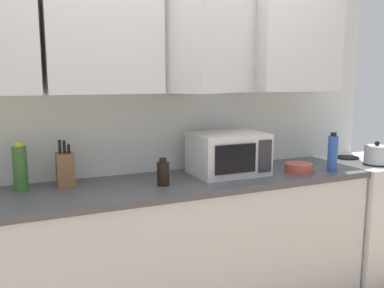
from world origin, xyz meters
The scene contains 10 objects.
wall_back_with_cabinets centered at (0.00, -0.07, 1.58)m, with size 3.67×0.62×2.60m.
counter_run centered at (0.00, -0.30, 0.45)m, with size 2.80×0.63×0.90m.
stove_range centered at (1.78, -0.32, 0.45)m, with size 0.76×0.64×0.91m.
kettle centered at (1.61, -0.46, 0.98)m, with size 0.17×0.17×0.17m.
microwave centered at (0.45, -0.27, 1.04)m, with size 0.48×0.37×0.28m.
knife_block centered at (-0.60, -0.15, 1.00)m, with size 0.10×0.12×0.28m.
bottle_green_oil centered at (-0.84, -0.15, 1.03)m, with size 0.08×0.08×0.29m.
bottle_soy_dark centered at (-0.05, -0.37, 0.98)m, with size 0.08×0.08×0.17m.
bottle_blue_cleaner centered at (1.15, -0.49, 1.03)m, with size 0.07×0.07×0.27m.
bowl_ceramic_small centered at (0.92, -0.43, 0.93)m, with size 0.19×0.19×0.06m, color #B24C3D.
Camera 1 is at (-0.84, -2.58, 1.53)m, focal length 37.21 mm.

